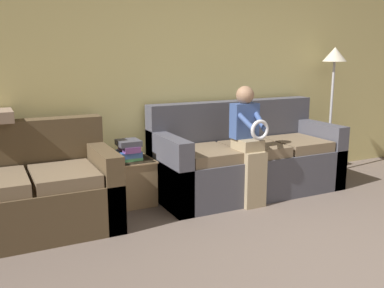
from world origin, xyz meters
TOP-DOWN VIEW (x-y plane):
  - wall_back at (0.00, 2.76)m, footprint 7.98×0.06m
  - couch_main at (0.24, 2.29)m, footprint 2.08×0.87m
  - couch_side at (-2.05, 2.22)m, footprint 1.44×0.89m
  - child_left_seated at (0.03, 1.92)m, footprint 0.28×0.38m
  - side_shelf at (-1.05, 2.47)m, footprint 0.45×0.47m
  - book_stack at (-1.05, 2.47)m, footprint 0.23×0.27m
  - floor_lamp at (1.60, 2.43)m, footprint 0.29×0.29m

SIDE VIEW (x-z plane):
  - side_shelf at x=-1.05m, z-range 0.01..0.47m
  - couch_side at x=-2.05m, z-range -0.13..0.80m
  - couch_main at x=0.24m, z-range -0.14..0.85m
  - book_stack at x=-1.05m, z-range 0.46..0.67m
  - child_left_seated at x=0.03m, z-range 0.07..1.28m
  - wall_back at x=0.00m, z-range 0.00..2.55m
  - floor_lamp at x=1.60m, z-range 0.51..2.11m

